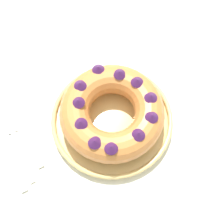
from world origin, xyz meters
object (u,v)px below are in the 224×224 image
Objects in this scene: serving_dish at (112,120)px; fork at (17,142)px; bundt_cake at (112,112)px; serving_knife at (11,157)px; cake_knife at (31,142)px.

fork is (-0.24, 0.06, -0.01)m from serving_dish.
bundt_cake is 1.17× the size of serving_knife.
bundt_cake is at bearing -11.19° from fork.
serving_dish is 1.42× the size of serving_knife.
bundt_cake is at bearing -9.84° from cake_knife.
bundt_cake reaches higher than serving_knife.
bundt_cake is 0.26m from fork.
bundt_cake reaches higher than serving_dish.
fork is at bearing 166.63° from serving_dish.
serving_dish is at bearing 136.41° from bundt_cake.
serving_knife is 0.06m from cake_knife.
fork is at bearing 53.51° from serving_knife.
fork is 0.04m from serving_knife.
bundt_cake is at bearing -43.59° from serving_dish.
serving_knife is at bearing 174.28° from serving_dish.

